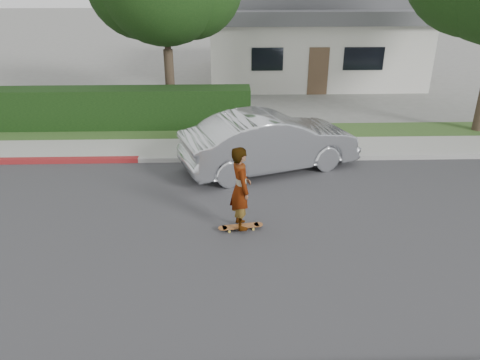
# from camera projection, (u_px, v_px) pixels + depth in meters

# --- Properties ---
(ground) EXTENTS (120.00, 120.00, 0.00)m
(ground) POSITION_uv_depth(u_px,v_px,m) (62.00, 234.00, 10.31)
(ground) COLOR slate
(ground) RESTS_ON ground
(road) EXTENTS (60.00, 8.00, 0.01)m
(road) POSITION_uv_depth(u_px,v_px,m) (62.00, 233.00, 10.31)
(road) COLOR #2D2D30
(road) RESTS_ON ground
(curb_far) EXTENTS (60.00, 0.20, 0.15)m
(curb_far) POSITION_uv_depth(u_px,v_px,m) (105.00, 160.00, 14.00)
(curb_far) COLOR #9E9E99
(curb_far) RESTS_ON ground
(sidewalk_far) EXTENTS (60.00, 1.60, 0.12)m
(sidewalk_far) POSITION_uv_depth(u_px,v_px,m) (112.00, 150.00, 14.82)
(sidewalk_far) COLOR gray
(sidewalk_far) RESTS_ON ground
(planting_strip) EXTENTS (60.00, 1.60, 0.10)m
(planting_strip) POSITION_uv_depth(u_px,v_px,m) (122.00, 134.00, 16.28)
(planting_strip) COLOR #2D4C1E
(planting_strip) RESTS_ON ground
(hedge) EXTENTS (15.00, 1.00, 1.50)m
(hedge) POSITION_uv_depth(u_px,v_px,m) (37.00, 110.00, 16.45)
(hedge) COLOR black
(hedge) RESTS_ON ground
(house) EXTENTS (10.60, 8.60, 4.30)m
(house) POSITION_uv_depth(u_px,v_px,m) (309.00, 35.00, 24.17)
(house) COLOR beige
(house) RESTS_ON ground
(skateboard) EXTENTS (1.03, 0.36, 0.09)m
(skateboard) POSITION_uv_depth(u_px,v_px,m) (241.00, 226.00, 10.42)
(skateboard) COLOR gold
(skateboard) RESTS_ON ground
(skateboarder) EXTENTS (0.59, 0.77, 1.88)m
(skateboarder) POSITION_uv_depth(u_px,v_px,m) (241.00, 188.00, 10.02)
(skateboarder) COLOR white
(skateboarder) RESTS_ON skateboard
(car_silver) EXTENTS (5.32, 3.35, 1.66)m
(car_silver) POSITION_uv_depth(u_px,v_px,m) (270.00, 142.00, 13.27)
(car_silver) COLOR silver
(car_silver) RESTS_ON ground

